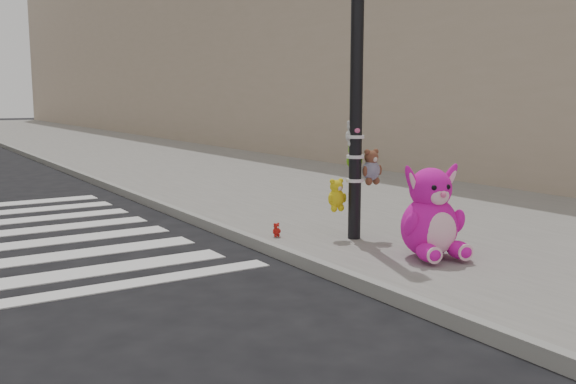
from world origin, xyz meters
TOP-DOWN VIEW (x-y plane):
  - ground at (0.00, 0.00)m, footprint 120.00×120.00m
  - sidewalk_near at (5.00, 10.00)m, footprint 7.00×80.00m
  - curb_edge at (1.55, 10.00)m, footprint 0.12×80.00m
  - bld_near at (10.50, 20.00)m, footprint 5.00×60.00m
  - signal_pole at (2.62, 1.81)m, footprint 0.72×0.49m
  - pink_bunny at (2.72, 0.57)m, footprint 0.81×0.90m
  - red_teddy at (1.80, 2.40)m, footprint 0.13×0.10m

SIDE VIEW (x-z plane):
  - ground at x=0.00m, z-range 0.00..0.00m
  - sidewalk_near at x=5.00m, z-range 0.00..0.14m
  - curb_edge at x=1.55m, z-range -0.01..0.15m
  - red_teddy at x=1.80m, z-range 0.14..0.33m
  - pink_bunny at x=2.72m, z-range 0.04..1.12m
  - signal_pole at x=2.62m, z-range -0.27..3.73m
  - bld_near at x=10.50m, z-range 0.00..10.00m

